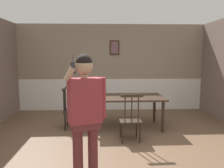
# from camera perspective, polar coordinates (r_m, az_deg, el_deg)

# --- Properties ---
(ground_plane) EXTENTS (6.84, 6.84, 0.00)m
(ground_plane) POSITION_cam_1_polar(r_m,az_deg,el_deg) (4.49, 1.16, -16.01)
(ground_plane) COLOR brown
(room_back_partition) EXTENTS (6.07, 0.17, 2.77)m
(room_back_partition) POSITION_cam_1_polar(r_m,az_deg,el_deg) (7.24, -0.26, 3.81)
(room_back_partition) COLOR gray
(room_back_partition) RESTS_ON ground_plane
(dining_table) EXTENTS (1.86, 1.04, 0.78)m
(dining_table) POSITION_cam_1_polar(r_m,az_deg,el_deg) (5.49, 3.51, -4.05)
(dining_table) COLOR #38281E
(dining_table) RESTS_ON ground_plane
(chair_near_window) EXTENTS (0.47, 0.47, 1.02)m
(chair_near_window) POSITION_cam_1_polar(r_m,az_deg,el_deg) (4.67, 4.72, -8.92)
(chair_near_window) COLOR #2D2319
(chair_near_window) RESTS_ON ground_plane
(chair_by_doorway) EXTENTS (0.48, 0.48, 1.02)m
(chair_by_doorway) POSITION_cam_1_polar(r_m,az_deg,el_deg) (5.55, -10.26, -6.42)
(chair_by_doorway) COLOR black
(chair_by_doorway) RESTS_ON ground_plane
(person_figure) EXTENTS (0.55, 0.38, 1.79)m
(person_figure) POSITION_cam_1_polar(r_m,az_deg,el_deg) (3.07, -6.89, -6.33)
(person_figure) COLOR brown
(person_figure) RESTS_ON ground_plane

